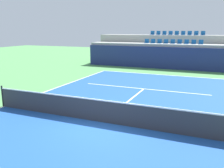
# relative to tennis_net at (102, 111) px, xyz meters

# --- Properties ---
(ground_plane) EXTENTS (80.00, 80.00, 0.00)m
(ground_plane) POSITION_rel_tennis_net_xyz_m (0.00, 0.00, -0.51)
(ground_plane) COLOR #4C8C4C
(court_surface) EXTENTS (11.00, 24.00, 0.01)m
(court_surface) POSITION_rel_tennis_net_xyz_m (0.00, 0.00, -0.50)
(court_surface) COLOR #1E4C99
(court_surface) RESTS_ON ground_plane
(baseline_far) EXTENTS (11.00, 0.10, 0.00)m
(baseline_far) POSITION_rel_tennis_net_xyz_m (0.00, 11.95, -0.50)
(baseline_far) COLOR white
(baseline_far) RESTS_ON court_surface
(sideline_left) EXTENTS (0.10, 24.00, 0.00)m
(sideline_left) POSITION_rel_tennis_net_xyz_m (-5.45, 0.00, -0.50)
(sideline_left) COLOR white
(sideline_left) RESTS_ON court_surface
(service_line_far) EXTENTS (8.26, 0.10, 0.00)m
(service_line_far) POSITION_rel_tennis_net_xyz_m (0.00, 6.40, -0.50)
(service_line_far) COLOR white
(service_line_far) RESTS_ON court_surface
(centre_service_line) EXTENTS (0.10, 6.40, 0.00)m
(centre_service_line) POSITION_rel_tennis_net_xyz_m (0.00, 3.20, -0.50)
(centre_service_line) COLOR white
(centre_service_line) RESTS_ON court_surface
(back_wall) EXTENTS (17.29, 0.30, 2.15)m
(back_wall) POSITION_rel_tennis_net_xyz_m (0.00, 15.41, 0.57)
(back_wall) COLOR navy
(back_wall) RESTS_ON ground_plane
(stands_tier_lower) EXTENTS (17.29, 2.40, 2.41)m
(stands_tier_lower) POSITION_rel_tennis_net_xyz_m (0.00, 16.76, 0.70)
(stands_tier_lower) COLOR #9E9E99
(stands_tier_lower) RESTS_ON ground_plane
(stands_tier_upper) EXTENTS (17.29, 2.40, 3.24)m
(stands_tier_upper) POSITION_rel_tennis_net_xyz_m (0.00, 19.16, 1.11)
(stands_tier_upper) COLOR #9E9E99
(stands_tier_upper) RESTS_ON ground_plane
(seating_row_lower) EXTENTS (5.88, 0.44, 0.44)m
(seating_row_lower) POSITION_rel_tennis_net_xyz_m (0.00, 16.86, 2.03)
(seating_row_lower) COLOR #145193
(seating_row_lower) RESTS_ON stands_tier_lower
(seating_row_upper) EXTENTS (5.88, 0.44, 0.44)m
(seating_row_upper) POSITION_rel_tennis_net_xyz_m (0.00, 19.26, 2.85)
(seating_row_upper) COLOR #145193
(seating_row_upper) RESTS_ON stands_tier_upper
(tennis_net) EXTENTS (11.08, 0.08, 1.07)m
(tennis_net) POSITION_rel_tennis_net_xyz_m (0.00, 0.00, 0.00)
(tennis_net) COLOR black
(tennis_net) RESTS_ON court_surface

